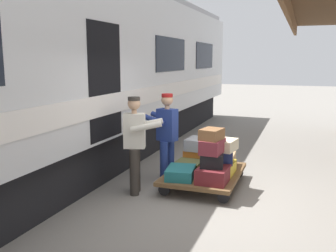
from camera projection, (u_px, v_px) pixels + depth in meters
ground_plane at (217, 204)px, 6.14m from camera, size 60.00×60.00×0.00m
train_car at (34, 74)px, 6.95m from camera, size 3.02×19.52×4.00m
luggage_cart at (204, 174)px, 6.96m from camera, size 1.30×1.80×0.27m
suitcase_yellow_case at (220, 168)px, 6.84m from camera, size 0.52×0.60×0.22m
suitcase_maroon_trunk at (213, 174)px, 6.38m from camera, size 0.51×0.64×0.25m
suitcase_teal_softside at (181, 173)px, 6.58m from camera, size 0.55×0.68×0.19m
suitcase_orange_carryall at (196, 156)px, 7.49m from camera, size 0.40×0.52×0.30m
suitcase_tan_vintage at (225, 160)px, 7.29m from camera, size 0.40×0.56×0.26m
suitcase_olive_duffel at (189, 166)px, 7.04m from camera, size 0.48×0.48×0.18m
suitcase_black_hardshell at (212, 160)px, 6.38m from camera, size 0.45×0.47×0.23m
suitcase_burgundy_valise at (212, 146)px, 6.35m from camera, size 0.37×0.53×0.24m
suitcase_navy_fabric at (221, 156)px, 6.76m from camera, size 0.48×0.49×0.24m
suitcase_cream_canvas at (223, 145)px, 6.70m from camera, size 0.50×0.54×0.20m
suitcase_brown_leather at (212, 134)px, 6.30m from camera, size 0.39×0.46×0.19m
suitcase_gray_aluminum at (197, 144)px, 7.42m from camera, size 0.38×0.56×0.22m
porter_in_overalls at (166, 135)px, 7.08m from camera, size 0.72×0.54×1.70m
porter_by_door at (136, 142)px, 6.48m from camera, size 0.73×0.55×1.70m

